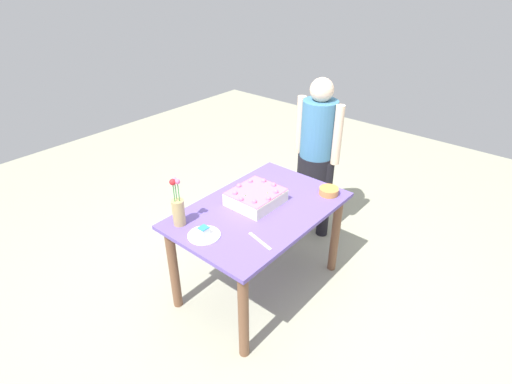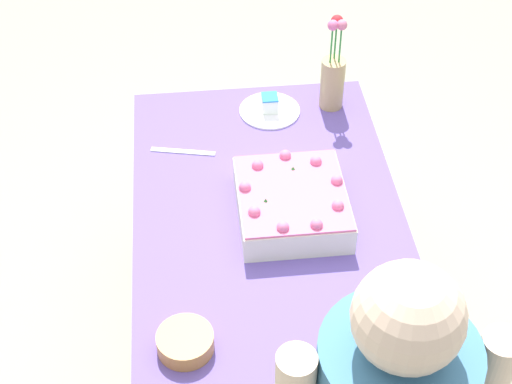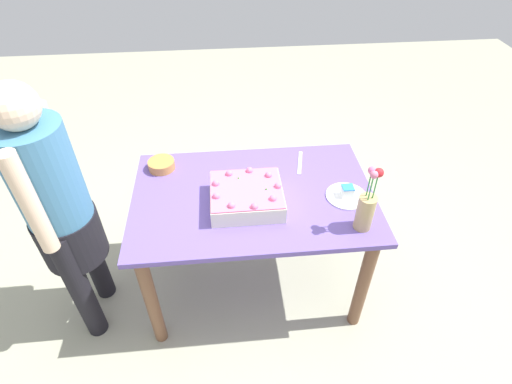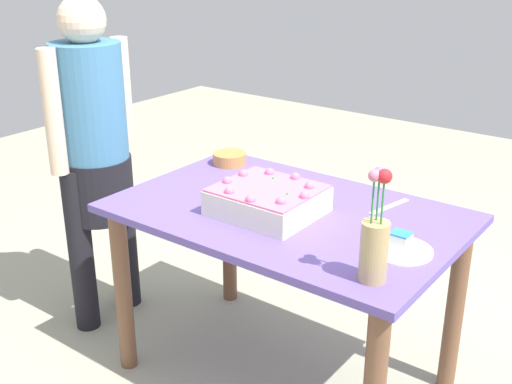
{
  "view_description": "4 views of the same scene",
  "coord_description": "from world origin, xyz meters",
  "px_view_note": "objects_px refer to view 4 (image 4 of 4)",
  "views": [
    {
      "loc": [
        1.88,
        1.56,
        2.32
      ],
      "look_at": [
        -0.0,
        -0.03,
        0.87
      ],
      "focal_mm": 28.0,
      "sensor_mm": 36.0,
      "label": 1
    },
    {
      "loc": [
        -1.73,
        0.22,
        2.46
      ],
      "look_at": [
        -0.07,
        0.04,
        0.89
      ],
      "focal_mm": 55.0,
      "sensor_mm": 36.0,
      "label": 2
    },
    {
      "loc": [
        -0.14,
        -1.59,
        2.15
      ],
      "look_at": [
        0.01,
        -0.08,
        0.83
      ],
      "focal_mm": 28.0,
      "sensor_mm": 36.0,
      "label": 3
    },
    {
      "loc": [
        1.24,
        -1.84,
        1.7
      ],
      "look_at": [
        -0.09,
        -0.07,
        0.82
      ],
      "focal_mm": 45.0,
      "sensor_mm": 36.0,
      "label": 4
    }
  ],
  "objects_px": {
    "flower_vase": "(375,243)",
    "person_standing": "(94,146)",
    "cake_knife": "(389,207)",
    "fruit_bowl": "(230,158)",
    "sheet_cake": "(268,200)",
    "serving_plate_with_slice": "(400,247)"
  },
  "relations": [
    {
      "from": "sheet_cake",
      "to": "person_standing",
      "type": "bearing_deg",
      "value": -176.54
    },
    {
      "from": "sheet_cake",
      "to": "serving_plate_with_slice",
      "type": "xyz_separation_m",
      "value": [
        0.53,
        0.0,
        -0.04
      ]
    },
    {
      "from": "serving_plate_with_slice",
      "to": "person_standing",
      "type": "relative_size",
      "value": 0.15
    },
    {
      "from": "serving_plate_with_slice",
      "to": "flower_vase",
      "type": "bearing_deg",
      "value": -86.0
    },
    {
      "from": "cake_knife",
      "to": "serving_plate_with_slice",
      "type": "bearing_deg",
      "value": 43.82
    },
    {
      "from": "flower_vase",
      "to": "fruit_bowl",
      "type": "distance_m",
      "value": 1.16
    },
    {
      "from": "fruit_bowl",
      "to": "person_standing",
      "type": "height_order",
      "value": "person_standing"
    },
    {
      "from": "sheet_cake",
      "to": "flower_vase",
      "type": "height_order",
      "value": "flower_vase"
    },
    {
      "from": "cake_knife",
      "to": "flower_vase",
      "type": "distance_m",
      "value": 0.59
    },
    {
      "from": "serving_plate_with_slice",
      "to": "cake_knife",
      "type": "height_order",
      "value": "serving_plate_with_slice"
    },
    {
      "from": "serving_plate_with_slice",
      "to": "cake_knife",
      "type": "bearing_deg",
      "value": 121.11
    },
    {
      "from": "serving_plate_with_slice",
      "to": "person_standing",
      "type": "xyz_separation_m",
      "value": [
        -1.43,
        -0.06,
        0.09
      ]
    },
    {
      "from": "cake_knife",
      "to": "person_standing",
      "type": "relative_size",
      "value": 0.15
    },
    {
      "from": "fruit_bowl",
      "to": "flower_vase",
      "type": "bearing_deg",
      "value": -29.29
    },
    {
      "from": "flower_vase",
      "to": "person_standing",
      "type": "relative_size",
      "value": 0.24
    },
    {
      "from": "sheet_cake",
      "to": "flower_vase",
      "type": "distance_m",
      "value": 0.59
    },
    {
      "from": "cake_knife",
      "to": "person_standing",
      "type": "height_order",
      "value": "person_standing"
    },
    {
      "from": "person_standing",
      "to": "cake_knife",
      "type": "bearing_deg",
      "value": 16.86
    },
    {
      "from": "serving_plate_with_slice",
      "to": "person_standing",
      "type": "height_order",
      "value": "person_standing"
    },
    {
      "from": "sheet_cake",
      "to": "fruit_bowl",
      "type": "bearing_deg",
      "value": 143.22
    },
    {
      "from": "flower_vase",
      "to": "person_standing",
      "type": "xyz_separation_m",
      "value": [
        -1.45,
        0.17,
        -0.02
      ]
    },
    {
      "from": "flower_vase",
      "to": "sheet_cake",
      "type": "bearing_deg",
      "value": 158.03
    }
  ]
}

